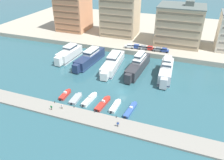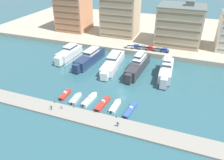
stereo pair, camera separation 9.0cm
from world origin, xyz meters
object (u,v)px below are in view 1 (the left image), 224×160
at_px(motorboat_white_center, 115,106).
at_px(car_grey_center, 158,49).
at_px(pedestrian_mid_deck, 51,107).
at_px(yacht_white_far_left, 69,54).
at_px(car_white_far_left, 130,46).
at_px(car_red_center_left, 150,48).
at_px(yacht_silver_center, 166,70).
at_px(motorboat_red_center_left, 103,104).
at_px(motorboat_grey_left, 76,99).
at_px(motorboat_white_mid_left, 89,100).
at_px(motorboat_blue_center_right, 130,110).
at_px(pedestrian_near_edge, 62,106).
at_px(yacht_white_mid_left, 113,63).
at_px(car_blue_left, 136,46).
at_px(yacht_charcoal_center_left, 138,65).
at_px(pedestrian_far_side, 118,124).
at_px(yacht_navy_left, 90,58).
at_px(car_grey_mid_left, 143,47).
at_px(car_blue_center_right, 164,50).

xyz_separation_m(motorboat_white_center, car_grey_center, (4.81, 41.38, 2.59)).
bearing_deg(pedestrian_mid_deck, yacht_white_far_left, 112.07).
relative_size(car_white_far_left, car_red_center_left, 1.01).
xyz_separation_m(yacht_silver_center, motorboat_red_center_left, (-14.69, -23.59, -2.16)).
relative_size(motorboat_grey_left, car_red_center_left, 1.50).
bearing_deg(motorboat_white_mid_left, motorboat_blue_center_right, -1.50).
distance_m(car_white_far_left, pedestrian_near_edge, 47.54).
height_order(yacht_white_mid_left, pedestrian_mid_deck, yacht_white_mid_left).
bearing_deg(car_grey_center, pedestrian_near_edge, -111.09).
bearing_deg(car_blue_left, pedestrian_mid_deck, -102.86).
distance_m(motorboat_grey_left, pedestrian_mid_deck, 8.27).
relative_size(motorboat_red_center_left, motorboat_blue_center_right, 0.99).
bearing_deg(motorboat_white_mid_left, pedestrian_near_edge, -128.42).
height_order(yacht_charcoal_center_left, car_red_center_left, yacht_charcoal_center_left).
distance_m(yacht_white_far_left, motorboat_grey_left, 30.83).
height_order(yacht_white_mid_left, pedestrian_near_edge, yacht_white_mid_left).
bearing_deg(car_white_far_left, car_blue_left, 11.46).
bearing_deg(pedestrian_far_side, yacht_navy_left, 125.59).
relative_size(yacht_charcoal_center_left, motorboat_grey_left, 3.52).
bearing_deg(yacht_silver_center, car_grey_mid_left, 125.42).
bearing_deg(motorboat_white_mid_left, motorboat_white_center, -1.82).
xyz_separation_m(motorboat_white_mid_left, car_red_center_left, (9.51, 41.13, 2.49)).
bearing_deg(yacht_navy_left, motorboat_red_center_left, -57.20).
bearing_deg(car_blue_left, car_white_far_left, -168.54).
relative_size(yacht_white_mid_left, yacht_silver_center, 1.20).
relative_size(motorboat_red_center_left, pedestrian_mid_deck, 4.80).
distance_m(motorboat_grey_left, motorboat_white_center, 12.55).
height_order(motorboat_red_center_left, car_blue_center_right, car_blue_center_right).
height_order(motorboat_white_center, car_red_center_left, car_red_center_left).
relative_size(yacht_white_far_left, yacht_navy_left, 0.80).
bearing_deg(car_white_far_left, motorboat_white_mid_left, -90.78).
relative_size(yacht_charcoal_center_left, car_blue_left, 5.23).
distance_m(motorboat_white_mid_left, pedestrian_far_side, 14.43).
relative_size(yacht_silver_center, car_red_center_left, 4.50).
relative_size(yacht_white_far_left, motorboat_white_center, 2.51).
relative_size(car_grey_mid_left, car_red_center_left, 1.02).
xyz_separation_m(motorboat_blue_center_right, car_white_far_left, (-12.32, 40.78, 2.63)).
bearing_deg(pedestrian_near_edge, yacht_navy_left, 101.01).
bearing_deg(car_red_center_left, car_blue_center_right, 0.13).
relative_size(motorboat_white_center, motorboat_blue_center_right, 0.82).
bearing_deg(car_white_far_left, car_grey_center, 3.07).
distance_m(car_grey_center, pedestrian_far_side, 49.37).
bearing_deg(pedestrian_near_edge, yacht_white_mid_left, 82.25).
bearing_deg(pedestrian_mid_deck, pedestrian_far_side, -0.07).
height_order(motorboat_grey_left, car_red_center_left, car_red_center_left).
bearing_deg(motorboat_grey_left, motorboat_red_center_left, 2.75).
height_order(motorboat_grey_left, motorboat_blue_center_right, motorboat_blue_center_right).
relative_size(yacht_silver_center, car_white_far_left, 4.45).
xyz_separation_m(car_grey_mid_left, car_blue_center_right, (9.13, 0.28, 0.00)).
bearing_deg(car_blue_center_right, motorboat_grey_left, -115.44).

